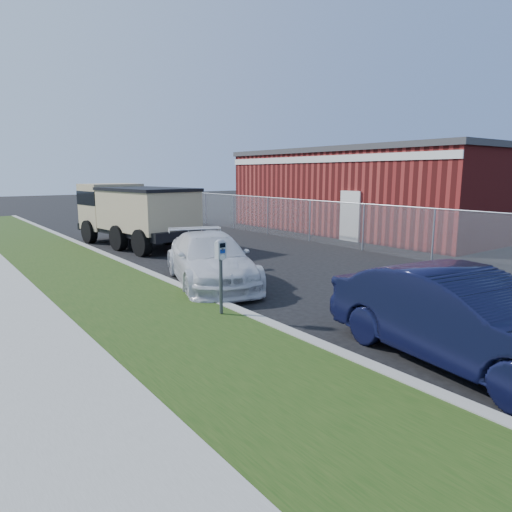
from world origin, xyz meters
TOP-DOWN VIEW (x-y plane):
  - ground at (0.00, 0.00)m, footprint 120.00×120.00m
  - streetside at (-5.57, 2.00)m, footprint 6.12×50.00m
  - chainlink_fence at (6.00, 7.00)m, footprint 0.06×30.06m
  - brick_building at (12.00, 8.00)m, footprint 9.20×14.20m
  - parking_meter at (-3.04, -0.03)m, footprint 0.22×0.16m
  - white_wagon at (-1.61, 2.83)m, footprint 3.27×5.03m
  - navy_sedan at (-1.23, -4.11)m, footprint 2.14×4.68m
  - dump_truck at (-0.63, 10.54)m, footprint 3.21×6.63m

SIDE VIEW (x-z plane):
  - ground at x=0.00m, z-range 0.00..0.00m
  - streetside at x=-5.57m, z-range -0.01..0.14m
  - white_wagon at x=-1.61m, z-range 0.00..1.36m
  - navy_sedan at x=-1.23m, z-range 0.00..1.49m
  - parking_meter at x=-3.04m, z-range 0.48..2.01m
  - chainlink_fence at x=6.00m, z-range -13.74..16.26m
  - dump_truck at x=-0.63m, z-range 0.16..2.66m
  - brick_building at x=12.00m, z-range 0.04..4.21m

